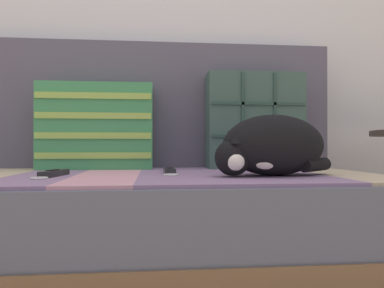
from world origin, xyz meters
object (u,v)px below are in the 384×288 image
throw_pillow_striped (96,126)px  game_remote_near (169,171)px  sleeping_cat (271,147)px  throw_pillow_quilted (255,121)px  couch (140,226)px  game_remote_far (53,173)px

throw_pillow_striped → game_remote_near: throw_pillow_striped is taller
sleeping_cat → throw_pillow_striped: bearing=145.6°
throw_pillow_quilted → sleeping_cat: (-0.06, -0.41, -0.11)m
couch → throw_pillow_quilted: size_ratio=4.20×
couch → game_remote_near: size_ratio=8.40×
couch → sleeping_cat: bearing=-22.6°
sleeping_cat → game_remote_far: sleeping_cat is taller
throw_pillow_striped → throw_pillow_quilted: bearing=0.0°
throw_pillow_quilted → game_remote_near: size_ratio=2.00×
throw_pillow_quilted → sleeping_cat: 0.43m
throw_pillow_quilted → sleeping_cat: size_ratio=1.01×
sleeping_cat → game_remote_near: size_ratio=1.99×
sleeping_cat → game_remote_near: 0.35m
throw_pillow_quilted → throw_pillow_striped: throw_pillow_quilted is taller
throw_pillow_quilted → game_remote_near: 0.50m
throw_pillow_quilted → game_remote_far: (-0.73, -0.36, -0.19)m
couch → sleeping_cat: sleeping_cat is taller
throw_pillow_quilted → sleeping_cat: bearing=-98.4°
throw_pillow_striped → sleeping_cat: throw_pillow_striped is taller
sleeping_cat → game_remote_far: 0.68m
throw_pillow_quilted → sleeping_cat: throw_pillow_quilted is taller
couch → throw_pillow_striped: throw_pillow_striped is taller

